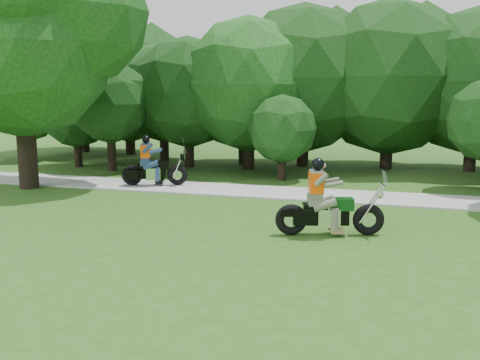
# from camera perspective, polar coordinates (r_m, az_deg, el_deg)

# --- Properties ---
(ground) EXTENTS (100.00, 100.00, 0.00)m
(ground) POSITION_cam_1_polar(r_m,az_deg,el_deg) (10.48, 3.33, -9.97)
(ground) COLOR #2B5016
(ground) RESTS_ON ground
(walkway) EXTENTS (60.00, 2.20, 0.06)m
(walkway) POSITION_cam_1_polar(r_m,az_deg,el_deg) (18.10, 9.08, -1.61)
(walkway) COLOR #9A9A95
(walkway) RESTS_ON ground
(tree_line) EXTENTS (39.85, 12.44, 7.68)m
(tree_line) POSITION_cam_1_polar(r_m,az_deg,el_deg) (24.54, 11.54, 9.84)
(tree_line) COLOR black
(tree_line) RESTS_ON ground
(big_tree_west) EXTENTS (8.64, 6.56, 9.96)m
(big_tree_west) POSITION_cam_1_polar(r_m,az_deg,el_deg) (20.95, -22.00, 15.07)
(big_tree_west) COLOR black
(big_tree_west) RESTS_ON ground
(chopper_motorcycle) EXTENTS (2.63, 1.18, 1.91)m
(chopper_motorcycle) POSITION_cam_1_polar(r_m,az_deg,el_deg) (13.14, 9.03, -2.86)
(chopper_motorcycle) COLOR black
(chopper_motorcycle) RESTS_ON ground
(touring_motorcycle) EXTENTS (2.34, 1.28, 1.84)m
(touring_motorcycle) POSITION_cam_1_polar(r_m,az_deg,el_deg) (19.75, -9.54, 1.35)
(touring_motorcycle) COLOR black
(touring_motorcycle) RESTS_ON walkway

